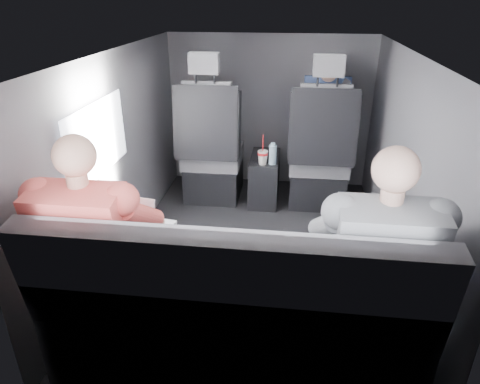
# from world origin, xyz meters

# --- Properties ---
(floor) EXTENTS (2.60, 2.60, 0.00)m
(floor) POSITION_xyz_m (0.00, 0.00, 0.00)
(floor) COLOR black
(floor) RESTS_ON ground
(ceiling) EXTENTS (2.60, 2.60, 0.00)m
(ceiling) POSITION_xyz_m (0.00, 0.00, 1.35)
(ceiling) COLOR #B2B2AD
(ceiling) RESTS_ON panel_back
(panel_left) EXTENTS (0.02, 2.60, 1.35)m
(panel_left) POSITION_xyz_m (-0.90, 0.00, 0.68)
(panel_left) COLOR #56565B
(panel_left) RESTS_ON floor
(panel_right) EXTENTS (0.02, 2.60, 1.35)m
(panel_right) POSITION_xyz_m (0.90, 0.00, 0.68)
(panel_right) COLOR #56565B
(panel_right) RESTS_ON floor
(panel_front) EXTENTS (1.80, 0.02, 1.35)m
(panel_front) POSITION_xyz_m (0.00, 1.30, 0.68)
(panel_front) COLOR #56565B
(panel_front) RESTS_ON floor
(panel_back) EXTENTS (1.80, 0.02, 1.35)m
(panel_back) POSITION_xyz_m (0.00, -1.30, 0.68)
(panel_back) COLOR #56565B
(panel_back) RESTS_ON floor
(side_window) EXTENTS (0.02, 0.75, 0.42)m
(side_window) POSITION_xyz_m (-0.88, -0.30, 0.90)
(side_window) COLOR white
(side_window) RESTS_ON panel_left
(seatbelt) EXTENTS (0.35, 0.11, 0.59)m
(seatbelt) POSITION_xyz_m (0.45, 0.67, 0.80)
(seatbelt) COLOR black
(seatbelt) RESTS_ON front_seat_right
(front_seat_left) EXTENTS (0.52, 0.58, 1.26)m
(front_seat_left) POSITION_xyz_m (-0.45, 0.84, 0.40)
(front_seat_left) COLOR black
(front_seat_left) RESTS_ON floor
(front_seat_right) EXTENTS (0.52, 0.58, 1.26)m
(front_seat_right) POSITION_xyz_m (0.45, 0.84, 0.40)
(front_seat_right) COLOR black
(front_seat_right) RESTS_ON floor
(center_console) EXTENTS (0.24, 0.48, 0.41)m
(center_console) POSITION_xyz_m (0.00, 0.88, 0.20)
(center_console) COLOR black
(center_console) RESTS_ON floor
(rear_bench) EXTENTS (1.60, 0.57, 0.92)m
(rear_bench) POSITION_xyz_m (0.00, -1.06, 0.31)
(rear_bench) COLOR #59585D
(rear_bench) RESTS_ON floor
(soda_cup) EXTENTS (0.08, 0.08, 0.25)m
(soda_cup) POSITION_xyz_m (-0.01, 0.71, 0.46)
(soda_cup) COLOR white
(soda_cup) RESTS_ON center_console
(water_bottle) EXTENTS (0.06, 0.06, 0.18)m
(water_bottle) POSITION_xyz_m (0.07, 0.73, 0.48)
(water_bottle) COLOR #AAC7E6
(water_bottle) RESTS_ON center_console
(laptop_white) EXTENTS (0.39, 0.38, 0.26)m
(laptop_white) POSITION_xyz_m (-0.55, -0.80, 0.64)
(laptop_white) COLOR silver
(laptop_white) RESTS_ON passenger_rear_left
(laptop_black) EXTENTS (0.38, 0.37, 0.25)m
(laptop_black) POSITION_xyz_m (0.57, -0.75, 0.63)
(laptop_black) COLOR black
(laptop_black) RESTS_ON passenger_rear_right
(passenger_rear_left) EXTENTS (0.47, 0.60, 1.18)m
(passenger_rear_left) POSITION_xyz_m (-0.60, -0.97, 0.61)
(passenger_rear_left) COLOR #303135
(passenger_rear_left) RESTS_ON rear_bench
(passenger_rear_right) EXTENTS (0.48, 0.60, 1.19)m
(passenger_rear_right) POSITION_xyz_m (0.58, -0.97, 0.61)
(passenger_rear_right) COLOR navy
(passenger_rear_right) RESTS_ON rear_bench
(passenger_front_right) EXTENTS (0.37, 0.37, 0.72)m
(passenger_front_right) POSITION_xyz_m (0.48, 1.10, 0.74)
(passenger_front_right) COLOR navy
(passenger_front_right) RESTS_ON front_seat_right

